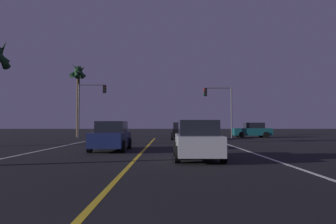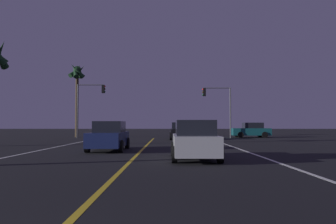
# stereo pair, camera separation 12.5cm
# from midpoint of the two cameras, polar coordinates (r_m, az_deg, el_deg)

# --- Properties ---
(lane_edge_right) EXTENTS (0.16, 38.23, 0.01)m
(lane_edge_right) POSITION_cam_midpoint_polar(r_m,az_deg,el_deg) (15.44, 16.75, -7.81)
(lane_edge_right) COLOR silver
(lane_edge_right) RESTS_ON ground
(lane_edge_left) EXTENTS (0.16, 38.23, 0.01)m
(lane_edge_left) POSITION_cam_midpoint_polar(r_m,az_deg,el_deg) (16.54, -27.03, -7.29)
(lane_edge_left) COLOR silver
(lane_edge_left) RESTS_ON ground
(lane_center_divider) EXTENTS (0.16, 38.23, 0.01)m
(lane_center_divider) POSITION_cam_midpoint_polar(r_m,az_deg,el_deg) (14.86, -5.95, -8.12)
(lane_center_divider) COLOR gold
(lane_center_divider) RESTS_ON ground
(car_crossing_side) EXTENTS (4.30, 2.02, 1.70)m
(car_crossing_side) POSITION_cam_midpoint_polar(r_m,az_deg,el_deg) (36.90, 14.88, -3.25)
(car_crossing_side) COLOR black
(car_crossing_side) RESTS_ON ground
(car_oncoming) EXTENTS (2.02, 4.30, 1.70)m
(car_oncoming) POSITION_cam_midpoint_polar(r_m,az_deg,el_deg) (18.53, -10.70, -4.39)
(car_oncoming) COLOR black
(car_oncoming) RESTS_ON ground
(car_lead_same_lane) EXTENTS (2.02, 4.30, 1.70)m
(car_lead_same_lane) POSITION_cam_midpoint_polar(r_m,az_deg,el_deg) (13.66, 4.96, -5.20)
(car_lead_same_lane) COLOR black
(car_lead_same_lane) RESTS_ON ground
(car_ahead_far) EXTENTS (2.02, 4.30, 1.70)m
(car_ahead_far) POSITION_cam_midpoint_polar(r_m,az_deg,el_deg) (31.23, 2.13, -3.53)
(car_ahead_far) COLOR black
(car_ahead_far) RESTS_ON ground
(traffic_light_near_right) EXTENTS (3.18, 0.36, 5.57)m
(traffic_light_near_right) POSITION_cam_midpoint_polar(r_m,az_deg,el_deg) (34.85, 8.88, 2.08)
(traffic_light_near_right) COLOR #4C4C51
(traffic_light_near_right) RESTS_ON ground
(traffic_light_near_left) EXTENTS (3.13, 0.36, 5.92)m
(traffic_light_near_left) POSITION_cam_midpoint_polar(r_m,az_deg,el_deg) (35.47, -14.05, 2.42)
(traffic_light_near_left) COLOR #4C4C51
(traffic_light_near_left) RESTS_ON ground
(palm_tree_left_far) EXTENTS (2.11, 2.32, 8.81)m
(palm_tree_left_far) POSITION_cam_midpoint_polar(r_m,az_deg,el_deg) (38.58, -16.35, 6.05)
(palm_tree_left_far) COLOR #473826
(palm_tree_left_far) RESTS_ON ground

